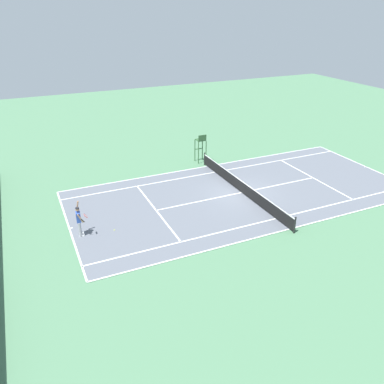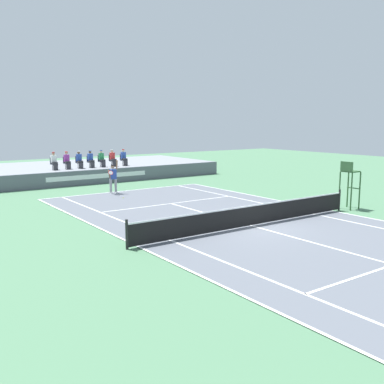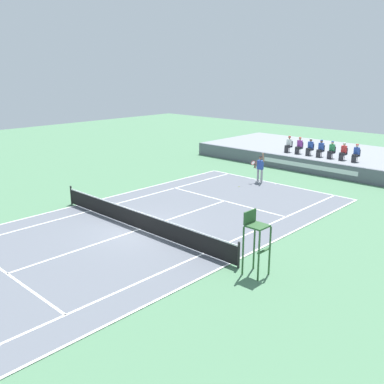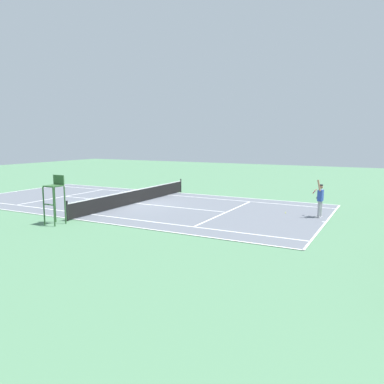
{
  "view_description": "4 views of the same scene",
  "coord_description": "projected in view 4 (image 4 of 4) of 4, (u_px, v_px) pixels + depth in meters",
  "views": [
    {
      "loc": [
        -21.34,
        13.55,
        12.1
      ],
      "look_at": [
        -0.31,
        3.99,
        1.0
      ],
      "focal_mm": 36.69,
      "sensor_mm": 36.0,
      "label": 1
    },
    {
      "loc": [
        -12.8,
        -13.57,
        4.43
      ],
      "look_at": [
        -0.31,
        3.99,
        1.0
      ],
      "focal_mm": 41.5,
      "sensor_mm": 36.0,
      "label": 2
    },
    {
      "loc": [
        15.16,
        -12.31,
        7.4
      ],
      "look_at": [
        -0.31,
        3.99,
        1.0
      ],
      "focal_mm": 40.51,
      "sensor_mm": 36.0,
      "label": 3
    },
    {
      "loc": [
        19.86,
        14.66,
        4.27
      ],
      "look_at": [
        -0.31,
        3.99,
        1.0
      ],
      "focal_mm": 35.39,
      "sensor_mm": 36.0,
      "label": 4
    }
  ],
  "objects": [
    {
      "name": "ground_plane",
      "position": [
        136.0,
        204.0,
        24.77
      ],
      "size": [
        80.0,
        80.0,
        0.0
      ],
      "primitive_type": "plane",
      "color": "#4C7A56"
    },
    {
      "name": "court",
      "position": [
        136.0,
        203.0,
        24.77
      ],
      "size": [
        11.08,
        23.88,
        0.03
      ],
      "color": "slate",
      "rests_on": "ground"
    },
    {
      "name": "net",
      "position": [
        136.0,
        196.0,
        24.7
      ],
      "size": [
        11.98,
        0.1,
        1.07
      ],
      "color": "black",
      "rests_on": "ground"
    },
    {
      "name": "tennis_player",
      "position": [
        320.0,
        200.0,
        20.27
      ],
      "size": [
        0.79,
        0.62,
        2.08
      ],
      "color": "#9E9EA3",
      "rests_on": "ground"
    },
    {
      "name": "tennis_ball",
      "position": [
        286.0,
        213.0,
        21.52
      ],
      "size": [
        0.07,
        0.07,
        0.07
      ],
      "primitive_type": "sphere",
      "color": "#D1E533",
      "rests_on": "ground"
    },
    {
      "name": "umpire_chair",
      "position": [
        55.0,
        193.0,
        18.71
      ],
      "size": [
        0.77,
        0.77,
        2.44
      ],
      "color": "#2D562D",
      "rests_on": "ground"
    }
  ]
}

